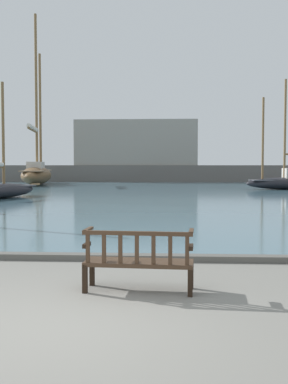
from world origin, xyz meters
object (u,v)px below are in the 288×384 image
(sailboat_far_starboard, at_px, (2,189))
(sailboat_nearest_starboard, at_px, (37,172))
(sailboat_nearest_port, at_px, (287,180))
(park_bench, at_px, (139,260))

(sailboat_far_starboard, height_order, sailboat_nearest_starboard, sailboat_nearest_starboard)
(sailboat_far_starboard, height_order, sailboat_nearest_port, sailboat_nearest_port)
(sailboat_nearest_port, distance_m, sailboat_nearest_starboard, 22.30)
(sailboat_nearest_port, bearing_deg, sailboat_nearest_starboard, 160.05)
(park_bench, relative_size, sailboat_far_starboard, 0.26)
(sailboat_far_starboard, distance_m, sailboat_nearest_starboard, 18.44)
(sailboat_far_starboard, bearing_deg, sailboat_nearest_starboard, 100.21)
(sailboat_nearest_port, height_order, sailboat_nearest_starboard, sailboat_nearest_starboard)
(sailboat_nearest_starboard, bearing_deg, sailboat_far_starboard, -79.79)
(park_bench, xyz_separation_m, sailboat_nearest_starboard, (-12.00, 36.72, 0.79))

